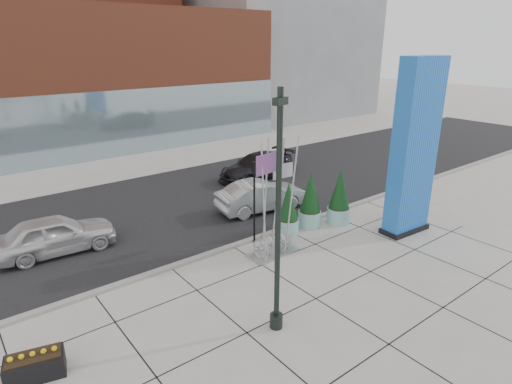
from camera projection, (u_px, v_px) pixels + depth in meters
ground at (275, 296)px, 15.01m from camera, size 160.00×160.00×0.00m
street_asphalt at (152, 211)px, 22.44m from camera, size 80.00×12.00×0.02m
curb_edge at (214, 252)px, 17.97m from camera, size 80.00×0.30×0.12m
tower_podium at (65, 80)px, 33.83m from camera, size 34.00×10.00×11.00m
tower_glass_front at (90, 127)px, 31.26m from camera, size 34.00×0.60×5.00m
building_grey_parking at (269, 36)px, 50.85m from camera, size 20.00×18.00×18.00m
blue_pylon at (414, 152)px, 18.88m from camera, size 2.43×1.21×7.89m
lamp_post at (278, 240)px, 12.38m from camera, size 0.50×0.40×7.35m
public_art_sculpture at (273, 225)px, 17.59m from camera, size 2.24×1.19×4.97m
overhead_street_sign at (266, 171)px, 18.30m from camera, size 1.75×0.22×3.70m
round_planter_east at (339, 197)px, 20.63m from camera, size 1.11×1.11×2.77m
round_planter_mid at (310, 201)px, 20.27m from camera, size 1.09×1.09×2.73m
round_planter_west at (288, 210)px, 19.49m from camera, size 0.99×0.99×2.48m
box_planter_north at (35, 365)px, 11.29m from camera, size 1.59×1.07×0.80m
car_white_west at (55, 235)px, 17.83m from camera, size 4.91×2.28×1.63m
car_silver_mid at (262, 196)px, 22.35m from camera, size 5.01×2.34×1.59m
car_dark_east at (257, 166)px, 27.62m from camera, size 5.67×2.81×1.58m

